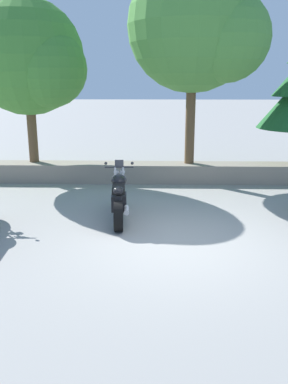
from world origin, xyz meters
TOP-DOWN VIEW (x-y plane):
  - ground_plane at (0.00, 0.00)m, footprint 120.00×120.00m
  - stone_wall at (0.00, 4.80)m, footprint 36.00×0.80m
  - motorcycle_black_centre at (-1.18, 1.33)m, footprint 0.67×2.07m
  - leafy_tree_far_left at (-3.93, 4.87)m, footprint 3.44×3.27m
  - leafy_tree_mid_left at (0.80, 4.77)m, footprint 3.84×3.65m

SIDE VIEW (x-z plane):
  - ground_plane at x=0.00m, z-range 0.00..0.00m
  - stone_wall at x=0.00m, z-range 0.00..0.55m
  - motorcycle_black_centre at x=-1.18m, z-range -0.10..1.07m
  - leafy_tree_far_left at x=-3.93m, z-range 1.17..5.85m
  - leafy_tree_mid_left at x=0.80m, z-range 1.48..7.17m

